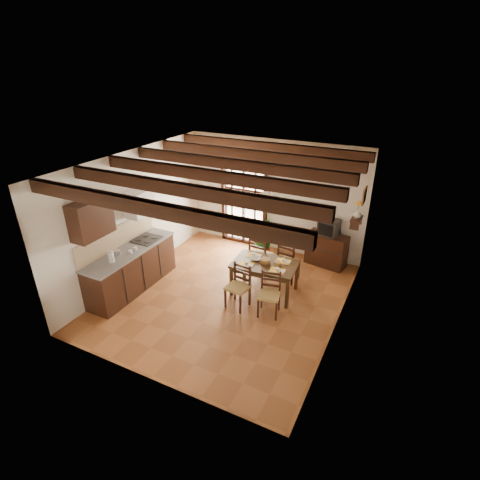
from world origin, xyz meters
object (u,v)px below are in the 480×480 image
Objects in this scene: sideboard at (326,250)px; potted_plant at (264,234)px; chair_far_right at (288,269)px; crt_tv at (329,227)px; pendant_lamp at (269,198)px; chair_far_left at (260,262)px; dining_table at (265,267)px; chair_near_left at (238,294)px; kitchen_counter at (132,268)px; chair_near_right at (269,302)px.

sideboard is 1.55m from potted_plant.
crt_tv is at bearing -111.41° from chair_far_right.
potted_plant is at bearing 114.71° from pendant_lamp.
pendant_lamp is at bearing -107.76° from crt_tv.
pendant_lamp is at bearing 128.40° from chair_far_left.
chair_near_left reaches higher than dining_table.
chair_far_left is at bearing 11.27° from chair_far_right.
potted_plant is (-1.53, -0.16, -0.41)m from crt_tv.
crt_tv reaches higher than dining_table.
chair_far_right is at bearing -108.75° from sideboard.
crt_tv is 1.59m from potted_plant.
chair_far_right is at bearing 31.76° from kitchen_counter.
kitchen_counter is at bearing -130.87° from crt_tv.
crt_tv is (3.43, 2.82, 0.51)m from kitchen_counter.
chair_far_right is 0.41× the size of potted_plant.
chair_near_left is at bearing -109.41° from pendant_lamp.
kitchen_counter is at bearing -161.10° from dining_table.
chair_far_right is 0.98× the size of sideboard.
chair_far_left is at bearing 101.63° from chair_near_left.
sideboard is 1.89× the size of crt_tv.
crt_tv is at bearing 39.38° from kitchen_counter.
chair_near_left is at bearing 97.96° from chair_far_left.
chair_far_right is (0.55, 1.37, 0.00)m from chair_near_left.
potted_plant is at bearing -67.97° from chair_far_left.
chair_far_left reaches higher than dining_table.
chair_near_right is at bearing -64.72° from potted_plant.
chair_far_right is 1.85× the size of crt_tv.
pendant_lamp reaches higher than sideboard.
potted_plant is at bearing 109.42° from dining_table.
sideboard is at bearing 6.24° from potted_plant.
kitchen_counter is 2.48× the size of chair_far_right.
chair_near_left is 0.40× the size of potted_plant.
chair_far_right is 1.21m from sideboard.
chair_near_right is at bearing 11.41° from chair_near_left.
chair_near_left is 0.92× the size of chair_far_left.
chair_far_left is at bearing 37.96° from kitchen_counter.
pendant_lamp is (-0.28, -0.59, 1.79)m from chair_far_right.
chair_far_left is 1.15× the size of pendant_lamp.
potted_plant is (-0.40, 2.26, 0.29)m from chair_near_left.
chair_far_right is 1.33m from potted_plant.
chair_near_left is at bearing -115.88° from dining_table.
crt_tv is 0.58× the size of pendant_lamp.
pendant_lamp reaches higher than chair_far_left.
chair_far_left is at bearing -128.43° from crt_tv.
sideboard is (0.57, 1.05, 0.11)m from chair_far_right.
chair_near_right is (0.64, 0.04, -0.01)m from chair_near_left.
dining_table is 0.81m from chair_near_right.
chair_far_right is (0.28, 0.69, -0.33)m from dining_table.
chair_near_left is 2.76m from crt_tv.
dining_table is at bearing 108.18° from chair_near_right.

